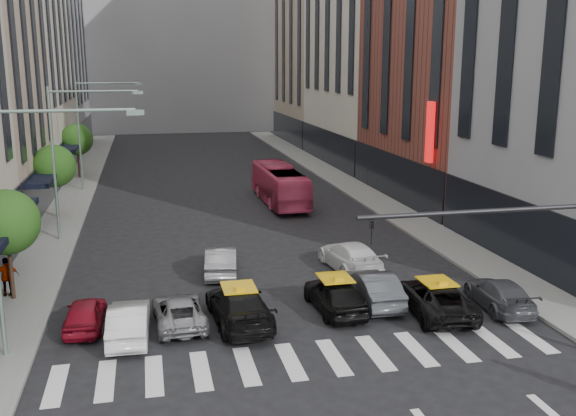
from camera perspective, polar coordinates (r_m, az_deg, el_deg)
ground at (r=22.53m, az=3.69°, el=-14.86°), size 160.00×160.00×0.00m
sidewalk_left at (r=50.55m, az=-18.88°, el=0.23°), size 3.00×96.00×0.15m
sidewalk_right at (r=53.08m, az=6.59°, el=1.41°), size 3.00×96.00×0.15m
building_left_d at (r=85.01m, az=-20.94°, el=15.02°), size 8.00×18.00×30.00m
building_right_b at (r=51.48m, az=14.11°, el=15.24°), size 8.00×18.00×26.00m
building_right_d at (r=87.22m, az=2.61°, el=15.08°), size 8.00×18.00×28.00m
building_far at (r=104.57m, az=-9.84°, el=16.72°), size 30.00×10.00×36.00m
tree_near at (r=30.53m, az=-23.75°, el=-1.18°), size 2.88×2.88×4.95m
tree_mid at (r=46.05m, az=-20.08°, el=3.51°), size 2.88×2.88×4.95m
tree_far at (r=61.81m, az=-18.26°, el=5.81°), size 2.88×2.88×4.95m
streetlamp_near at (r=23.97m, az=-22.76°, el=0.86°), size 5.38×0.25×9.00m
streetlamp_mid at (r=39.63m, az=-18.87°, el=5.51°), size 5.38×0.25×9.00m
streetlamp_far at (r=55.49m, az=-17.17°, el=7.51°), size 5.38×0.25×9.00m
traffic_signal at (r=23.32m, az=23.07°, el=-3.10°), size 10.10×0.20×6.00m
liberty_sign at (r=43.43m, az=12.50°, el=6.59°), size 0.30×0.70×4.00m
car_red at (r=27.26m, az=-17.59°, el=-8.95°), size 1.64×3.75×1.26m
car_white_front at (r=25.88m, az=-13.97°, el=-9.73°), size 1.63×4.30×1.40m
car_silver at (r=26.74m, az=-9.65°, el=-9.03°), size 2.20×4.35×1.18m
taxi_left at (r=26.52m, az=-4.37°, el=-8.65°), size 2.49×5.44×1.54m
taxi_center at (r=27.74m, az=4.19°, el=-7.71°), size 2.00×4.48×1.50m
car_grey_mid at (r=28.81m, az=7.57°, el=-7.01°), size 1.70×4.57×1.49m
taxi_right at (r=28.18m, az=13.03°, el=-7.78°), size 2.89×5.30×1.41m
car_grey_curb at (r=29.55m, az=18.28°, el=-7.26°), size 2.26×4.62×1.29m
car_row2_left at (r=32.59m, az=-5.96°, el=-4.66°), size 2.09×4.53×1.44m
car_row2_right at (r=33.25m, az=5.54°, el=-4.27°), size 2.55×5.24×1.47m
bus at (r=48.56m, az=-0.76°, el=2.08°), size 2.56×10.40×2.89m
pedestrian_far at (r=31.66m, az=-23.69°, el=-5.62°), size 1.12×0.67×1.78m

